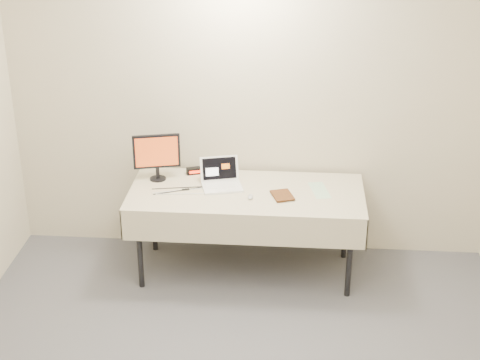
# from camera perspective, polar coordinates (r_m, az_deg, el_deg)

# --- Properties ---
(back_wall) EXTENTS (4.00, 0.10, 2.70)m
(back_wall) POSITION_cam_1_polar(r_m,az_deg,el_deg) (6.01, 0.84, 6.28)
(back_wall) COLOR beige
(back_wall) RESTS_ON ground
(table) EXTENTS (1.86, 0.81, 0.74)m
(table) POSITION_cam_1_polar(r_m,az_deg,el_deg) (5.84, 0.50, -1.43)
(table) COLOR black
(table) RESTS_ON ground
(laptop) EXTENTS (0.37, 0.36, 0.21)m
(laptop) POSITION_cam_1_polar(r_m,az_deg,el_deg) (5.90, -1.49, 0.05)
(laptop) COLOR white
(laptop) RESTS_ON table
(monitor) EXTENTS (0.37, 0.16, 0.39)m
(monitor) POSITION_cam_1_polar(r_m,az_deg,el_deg) (5.97, -6.49, 2.05)
(monitor) COLOR black
(monitor) RESTS_ON table
(book) EXTENTS (0.15, 0.07, 0.20)m
(book) POSITION_cam_1_polar(r_m,az_deg,el_deg) (5.67, 2.60, -0.48)
(book) COLOR brown
(book) RESTS_ON table
(alarm_clock) EXTENTS (0.14, 0.09, 0.05)m
(alarm_clock) POSITION_cam_1_polar(r_m,az_deg,el_deg) (6.12, -3.57, 0.72)
(alarm_clock) COLOR black
(alarm_clock) RESTS_ON table
(clicker) EXTENTS (0.04, 0.09, 0.02)m
(clicker) POSITION_cam_1_polar(r_m,az_deg,el_deg) (5.70, 0.82, -1.31)
(clicker) COLOR #B6B6B9
(clicker) RESTS_ON table
(paper_form) EXTENTS (0.19, 0.33, 0.00)m
(paper_form) POSITION_cam_1_polar(r_m,az_deg,el_deg) (5.87, 6.19, -0.79)
(paper_form) COLOR #B5E3B7
(paper_form) RESTS_ON table
(usb_dongle) EXTENTS (0.06, 0.03, 0.01)m
(usb_dongle) POSITION_cam_1_polar(r_m,az_deg,el_deg) (5.85, -4.24, -0.74)
(usb_dongle) COLOR black
(usb_dongle) RESTS_ON table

